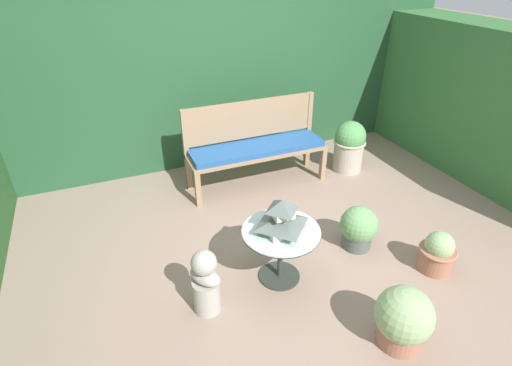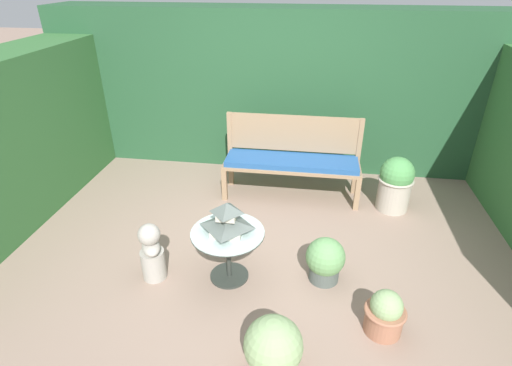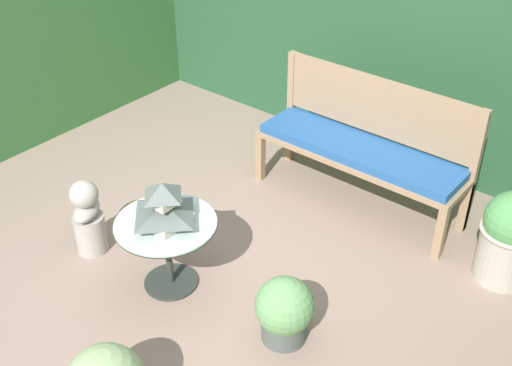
# 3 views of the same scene
# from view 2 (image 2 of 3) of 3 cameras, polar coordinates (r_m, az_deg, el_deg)

# --- Properties ---
(ground) EXTENTS (30.00, 30.00, 0.00)m
(ground) POSITION_cam_2_polar(r_m,az_deg,el_deg) (4.09, 1.05, -9.82)
(ground) COLOR gray
(foliage_hedge_back) EXTENTS (6.40, 0.76, 2.10)m
(foliage_hedge_back) POSITION_cam_2_polar(r_m,az_deg,el_deg) (5.70, 4.22, 13.33)
(foliage_hedge_back) COLOR #234C2D
(foliage_hedge_back) RESTS_ON ground
(garden_bench) EXTENTS (1.64, 0.46, 0.51)m
(garden_bench) POSITION_cam_2_polar(r_m,az_deg,el_deg) (4.83, 5.08, 2.67)
(garden_bench) COLOR #937556
(garden_bench) RESTS_ON ground
(bench_backrest) EXTENTS (1.64, 0.06, 0.98)m
(bench_backrest) POSITION_cam_2_polar(r_m,az_deg,el_deg) (4.92, 5.38, 6.53)
(bench_backrest) COLOR #937556
(bench_backrest) RESTS_ON ground
(patio_table) EXTENTS (0.65, 0.65, 0.50)m
(patio_table) POSITION_cam_2_polar(r_m,az_deg,el_deg) (3.57, -4.02, -8.38)
(patio_table) COLOR #2D332D
(patio_table) RESTS_ON ground
(pagoda_birdhouse) EXTENTS (0.35, 0.35, 0.30)m
(pagoda_birdhouse) POSITION_cam_2_polar(r_m,az_deg,el_deg) (3.44, -4.15, -5.26)
(pagoda_birdhouse) COLOR beige
(pagoda_birdhouse) RESTS_ON patio_table
(garden_bust) EXTENTS (0.28, 0.32, 0.57)m
(garden_bust) POSITION_cam_2_polar(r_m,az_deg,el_deg) (3.75, -14.66, -9.56)
(garden_bust) COLOR #A39E93
(garden_bust) RESTS_ON ground
(potted_plant_table_far) EXTENTS (0.40, 0.40, 0.66)m
(potted_plant_table_far) POSITION_cam_2_polar(r_m,az_deg,el_deg) (4.88, 19.29, -0.03)
(potted_plant_table_far) COLOR #ADA393
(potted_plant_table_far) RESTS_ON ground
(potted_plant_patio_mid) EXTENTS (0.35, 0.35, 0.43)m
(potted_plant_patio_mid) POSITION_cam_2_polar(r_m,az_deg,el_deg) (3.70, 9.84, -10.82)
(potted_plant_patio_mid) COLOR #4C5651
(potted_plant_patio_mid) RESTS_ON ground
(potted_plant_path_edge) EXTENTS (0.33, 0.33, 0.39)m
(potted_plant_path_edge) POSITION_cam_2_polar(r_m,az_deg,el_deg) (3.39, 17.94, -17.30)
(potted_plant_path_edge) COLOR #9E664C
(potted_plant_path_edge) RESTS_ON ground
(potted_plant_hedge_corner) EXTENTS (0.41, 0.41, 0.48)m
(potted_plant_hedge_corner) POSITION_cam_2_polar(r_m,az_deg,el_deg) (2.95, 2.47, -22.67)
(potted_plant_hedge_corner) COLOR #9E664C
(potted_plant_hedge_corner) RESTS_ON ground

